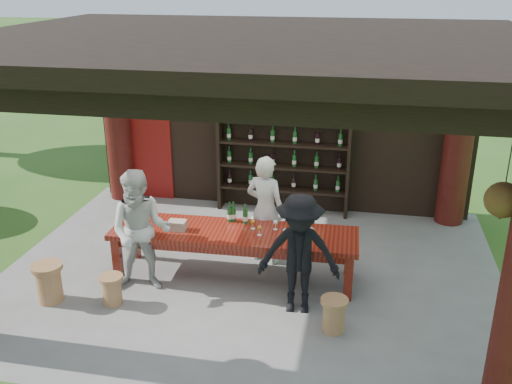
% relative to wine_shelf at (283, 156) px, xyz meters
% --- Properties ---
extents(ground, '(90.00, 90.00, 0.00)m').
position_rel_wine_shelf_xyz_m(ground, '(-0.11, -2.45, -1.08)').
color(ground, '#2D5119').
rests_on(ground, ground).
extents(pavilion, '(7.50, 6.00, 3.60)m').
position_rel_wine_shelf_xyz_m(pavilion, '(-0.12, -2.02, 1.05)').
color(pavilion, slate).
rests_on(pavilion, ground).
extents(wine_shelf, '(2.45, 0.37, 2.15)m').
position_rel_wine_shelf_xyz_m(wine_shelf, '(0.00, 0.00, 0.00)').
color(wine_shelf, black).
rests_on(wine_shelf, ground).
extents(tasting_table, '(3.60, 1.03, 0.75)m').
position_rel_wine_shelf_xyz_m(tasting_table, '(-0.32, -2.63, -0.45)').
color(tasting_table, '#60140D').
rests_on(tasting_table, ground).
extents(stool_near_left, '(0.33, 0.33, 0.43)m').
position_rel_wine_shelf_xyz_m(stool_near_left, '(-1.78, -3.68, -0.85)').
color(stool_near_left, '#9A683D').
rests_on(stool_near_left, ground).
extents(stool_near_right, '(0.35, 0.35, 0.46)m').
position_rel_wine_shelf_xyz_m(stool_near_right, '(1.22, -3.72, -0.84)').
color(stool_near_right, '#9A683D').
rests_on(stool_near_right, ground).
extents(stool_far_left, '(0.43, 0.43, 0.56)m').
position_rel_wine_shelf_xyz_m(stool_far_left, '(-2.65, -3.77, -0.78)').
color(stool_far_left, '#9A683D').
rests_on(stool_far_left, ground).
extents(host, '(0.72, 0.58, 1.72)m').
position_rel_wine_shelf_xyz_m(host, '(0.03, -2.02, -0.22)').
color(host, beige).
rests_on(host, ground).
extents(guest_woman, '(0.95, 0.79, 1.77)m').
position_rel_wine_shelf_xyz_m(guest_woman, '(-1.52, -3.18, -0.19)').
color(guest_woman, beige).
rests_on(guest_woman, ground).
extents(guest_man, '(1.11, 0.69, 1.66)m').
position_rel_wine_shelf_xyz_m(guest_man, '(0.72, -3.32, -0.25)').
color(guest_man, black).
rests_on(guest_man, ground).
extents(table_bottles, '(0.33, 0.13, 0.31)m').
position_rel_wine_shelf_xyz_m(table_bottles, '(-0.36, -2.31, -0.18)').
color(table_bottles, '#194C1E').
rests_on(table_bottles, tasting_table).
extents(table_glasses, '(0.93, 0.33, 0.15)m').
position_rel_wine_shelf_xyz_m(table_glasses, '(0.35, -2.59, -0.26)').
color(table_glasses, silver).
rests_on(table_glasses, tasting_table).
extents(napkin_basket, '(0.27, 0.19, 0.14)m').
position_rel_wine_shelf_xyz_m(napkin_basket, '(-1.13, -2.75, -0.26)').
color(napkin_basket, '#BF6672').
rests_on(napkin_basket, tasting_table).
extents(shrubs, '(14.94, 8.21, 1.36)m').
position_rel_wine_shelf_xyz_m(shrubs, '(2.79, -1.64, -0.52)').
color(shrubs, '#194C14').
rests_on(shrubs, ground).
extents(trees, '(22.00, 9.69, 4.80)m').
position_rel_wine_shelf_xyz_m(trees, '(3.12, -0.60, 2.29)').
color(trees, '#3F2819').
rests_on(trees, ground).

